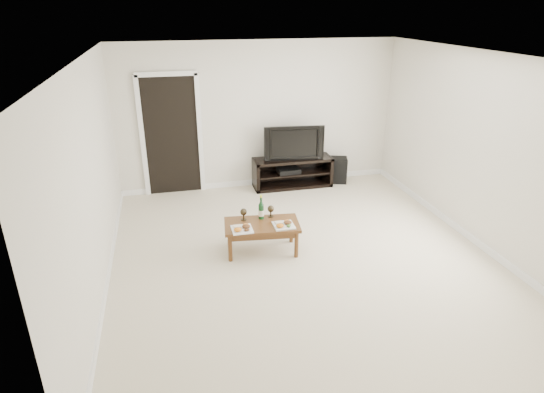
{
  "coord_description": "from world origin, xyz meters",
  "views": [
    {
      "loc": [
        -1.64,
        -5.1,
        3.15
      ],
      "look_at": [
        -0.3,
        0.5,
        0.7
      ],
      "focal_mm": 30.0,
      "sensor_mm": 36.0,
      "label": 1
    }
  ],
  "objects": [
    {
      "name": "goblet_left",
      "position": [
        -0.71,
        0.43,
        0.51
      ],
      "size": [
        0.09,
        0.09,
        0.17
      ],
      "primitive_type": null,
      "color": "#332B1C",
      "rests_on": "coffee_table"
    },
    {
      "name": "plate_left",
      "position": [
        -0.79,
        0.14,
        0.45
      ],
      "size": [
        0.27,
        0.27,
        0.07
      ],
      "primitive_type": "cube",
      "color": "white",
      "rests_on": "coffee_table"
    },
    {
      "name": "doorway",
      "position": [
        -1.55,
        2.73,
        1.02
      ],
      "size": [
        0.9,
        0.02,
        2.05
      ],
      "primitive_type": "cube",
      "color": "black",
      "rests_on": "ground"
    },
    {
      "name": "goblet_right",
      "position": [
        -0.33,
        0.45,
        0.51
      ],
      "size": [
        0.09,
        0.09,
        0.17
      ],
      "primitive_type": null,
      "color": "#332B1C",
      "rests_on": "coffee_table"
    },
    {
      "name": "media_console",
      "position": [
        0.57,
        2.5,
        0.28
      ],
      "size": [
        1.45,
        0.45,
        0.55
      ],
      "primitive_type": "cube",
      "color": "black",
      "rests_on": "ground"
    },
    {
      "name": "television",
      "position": [
        0.57,
        2.5,
        0.86
      ],
      "size": [
        1.09,
        0.26,
        0.62
      ],
      "primitive_type": "imported",
      "rotation": [
        0.0,
        0.0,
        -0.11
      ],
      "color": "black",
      "rests_on": "media_console"
    },
    {
      "name": "subwoofer",
      "position": [
        1.49,
        2.53,
        0.24
      ],
      "size": [
        0.39,
        0.39,
        0.47
      ],
      "primitive_type": "cube",
      "rotation": [
        0.0,
        0.0,
        -0.31
      ],
      "color": "black",
      "rests_on": "ground"
    },
    {
      "name": "back_wall",
      "position": [
        0.0,
        2.77,
        1.3
      ],
      "size": [
        5.0,
        0.04,
        2.6
      ],
      "primitive_type": "cube",
      "color": "beige",
      "rests_on": "ground"
    },
    {
      "name": "plate_right",
      "position": [
        -0.23,
        0.12,
        0.45
      ],
      "size": [
        0.27,
        0.27,
        0.07
      ],
      "primitive_type": "cube",
      "color": "white",
      "rests_on": "coffee_table"
    },
    {
      "name": "ceiling",
      "position": [
        0.0,
        0.0,
        2.62
      ],
      "size": [
        5.0,
        5.5,
        0.04
      ],
      "primitive_type": "cube",
      "color": "white",
      "rests_on": "back_wall"
    },
    {
      "name": "coffee_table",
      "position": [
        -0.49,
        0.27,
        0.21
      ],
      "size": [
        1.06,
        0.66,
        0.42
      ],
      "primitive_type": "cube",
      "rotation": [
        0.0,
        0.0,
        -0.12
      ],
      "color": "brown",
      "rests_on": "ground"
    },
    {
      "name": "av_receiver",
      "position": [
        0.49,
        2.48,
        0.33
      ],
      "size": [
        0.41,
        0.31,
        0.08
      ],
      "primitive_type": "cube",
      "rotation": [
        0.0,
        0.0,
        0.04
      ],
      "color": "black",
      "rests_on": "media_console"
    },
    {
      "name": "wine_bottle",
      "position": [
        -0.47,
        0.42,
        0.59
      ],
      "size": [
        0.07,
        0.07,
        0.35
      ],
      "primitive_type": "cylinder",
      "color": "#0E3617",
      "rests_on": "coffee_table"
    },
    {
      "name": "floor",
      "position": [
        0.0,
        0.0,
        0.0
      ],
      "size": [
        5.5,
        5.5,
        0.0
      ],
      "primitive_type": "plane",
      "color": "beige",
      "rests_on": "ground"
    }
  ]
}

